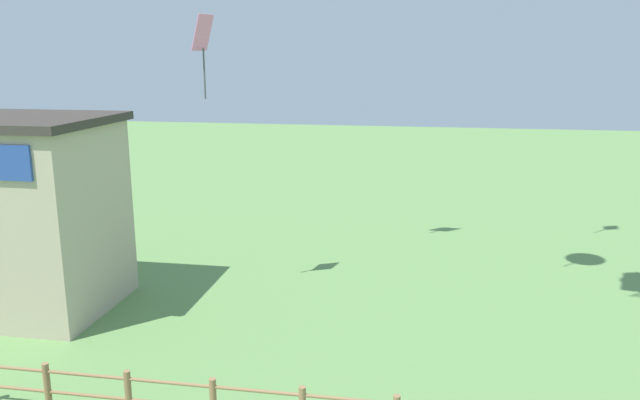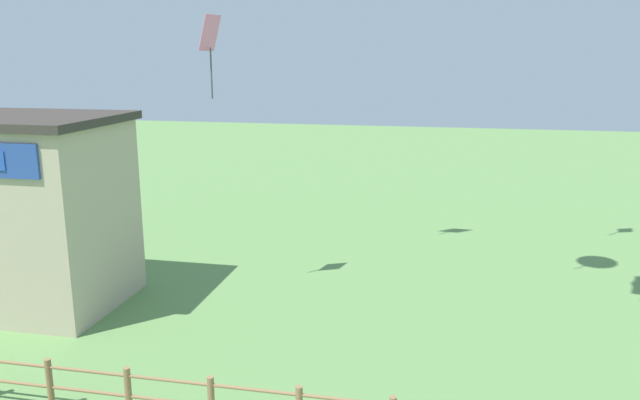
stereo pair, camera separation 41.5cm
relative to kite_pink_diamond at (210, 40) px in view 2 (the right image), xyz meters
The scene contains 1 object.
kite_pink_diamond is the anchor object (origin of this frame).
Camera 2 is at (2.60, -5.50, 7.42)m, focal length 35.00 mm.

